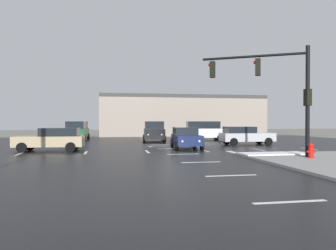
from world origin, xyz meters
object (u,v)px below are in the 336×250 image
sedan_navy (186,137)px  suv_green (77,130)px  sedan_silver (245,135)px  sedan_tan (52,139)px  fire_hydrant (311,150)px  suv_black (154,131)px  suv_white (203,130)px  traffic_signal_mast (276,83)px

sedan_navy → suv_green: bearing=-137.1°
sedan_silver → sedan_tan: bearing=-167.3°
fire_hydrant → suv_green: bearing=124.4°
sedan_tan → suv_black: suv_black is taller
fire_hydrant → sedan_navy: size_ratio=0.17×
sedan_silver → sedan_navy: (-5.83, -2.54, 0.00)m
sedan_tan → sedan_navy: same height
sedan_tan → suv_black: 12.05m
sedan_silver → suv_white: bearing=105.3°
fire_hydrant → sedan_navy: 9.57m
suv_green → suv_white: size_ratio=0.99×
suv_black → suv_green: bearing=-108.7°
fire_hydrant → sedan_silver: sedan_silver is taller
sedan_tan → suv_white: size_ratio=0.92×
fire_hydrant → suv_black: size_ratio=0.16×
suv_white → suv_green: bearing=-3.9°
fire_hydrant → suv_white: (-0.61, 17.73, 0.55)m
suv_green → sedan_silver: 17.48m
suv_green → suv_white: 13.34m
sedan_silver → suv_white: suv_white is taller
sedan_silver → sedan_navy: bearing=-155.4°
traffic_signal_mast → sedan_silver: traffic_signal_mast is taller
suv_white → fire_hydrant: bearing=98.1°
sedan_tan → suv_white: suv_white is taller
sedan_tan → suv_black: bearing=-129.8°
suv_black → sedan_silver: (7.13, -5.74, -0.24)m
sedan_tan → sedan_navy: size_ratio=0.99×
suv_white → traffic_signal_mast: bearing=93.9°
fire_hydrant → suv_green: 24.32m
suv_green → sedan_silver: (14.87, -9.18, -0.24)m
sedan_silver → suv_white: (-1.73, 6.86, 0.24)m
suv_black → sedan_navy: suv_black is taller
sedan_tan → fire_hydrant: bearing=154.2°
fire_hydrant → sedan_silver: size_ratio=0.17×
suv_black → sedan_silver: size_ratio=1.09×
fire_hydrant → suv_black: bearing=109.9°
traffic_signal_mast → sedan_silver: (2.37, 9.53, -3.31)m
traffic_signal_mast → suv_black: size_ratio=1.21×
suv_black → fire_hydrant: bearing=25.2°
fire_hydrant → suv_white: bearing=92.0°
fire_hydrant → sedan_silver: bearing=84.1°
traffic_signal_mast → sedan_silver: 10.36m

